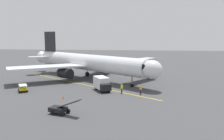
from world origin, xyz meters
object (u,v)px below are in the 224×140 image
at_px(box_truck_starboard_side, 102,84).
at_px(safety_cone_nose_right, 149,75).
at_px(ground_crew_marshaller, 141,90).
at_px(airplane, 87,63).
at_px(ground_crew_wing_walker, 122,89).
at_px(jet_bridge, 138,65).
at_px(baggage_cart_near_nose, 23,88).
at_px(belt_loader_portside, 60,109).
at_px(safety_cone_nose_left, 63,97).

relative_size(box_truck_starboard_side, safety_cone_nose_right, 9.01).
height_order(ground_crew_marshaller, safety_cone_nose_right, ground_crew_marshaller).
xyz_separation_m(airplane, ground_crew_wing_walker, (-9.51, 13.40, -3.12)).
height_order(airplane, ground_crew_marshaller, airplane).
bearing_deg(jet_bridge, airplane, -10.13).
bearing_deg(safety_cone_nose_right, jet_bridge, 69.60).
height_order(baggage_cart_near_nose, belt_loader_portside, belt_loader_portside).
bearing_deg(airplane, ground_crew_wing_walker, 125.35).
distance_m(airplane, box_truck_starboard_side, 13.30).
distance_m(ground_crew_wing_walker, baggage_cart_near_nose, 18.63).
height_order(ground_crew_marshaller, ground_crew_wing_walker, same).
distance_m(belt_loader_portside, safety_cone_nose_left, 7.69).
bearing_deg(airplane, safety_cone_nose_right, -158.76).
bearing_deg(ground_crew_wing_walker, baggage_cart_near_nose, 2.26).
relative_size(belt_loader_portside, safety_cone_nose_right, 8.60).
distance_m(airplane, safety_cone_nose_right, 16.87).
bearing_deg(baggage_cart_near_nose, airplane, -122.78).
xyz_separation_m(ground_crew_wing_walker, safety_cone_nose_left, (9.46, 4.96, -0.61)).
relative_size(baggage_cart_near_nose, belt_loader_portside, 0.62).
height_order(ground_crew_wing_walker, baggage_cart_near_nose, ground_crew_wing_walker).
bearing_deg(belt_loader_portside, jet_bridge, -113.48).
bearing_deg(ground_crew_wing_walker, safety_cone_nose_right, -106.75).
bearing_deg(ground_crew_wing_walker, box_truck_starboard_side, -22.78).
bearing_deg(ground_crew_marshaller, safety_cone_nose_left, 19.04).
bearing_deg(safety_cone_nose_left, safety_cone_nose_right, -122.15).
bearing_deg(jet_bridge, safety_cone_nose_right, -110.40).
distance_m(jet_bridge, safety_cone_nose_right, 9.38).
relative_size(ground_crew_marshaller, box_truck_starboard_side, 0.35).
xyz_separation_m(ground_crew_marshaller, baggage_cart_near_nose, (22.04, 0.22, -0.23)).
relative_size(ground_crew_marshaller, ground_crew_wing_walker, 1.00).
distance_m(ground_crew_marshaller, safety_cone_nose_right, 20.02).
bearing_deg(airplane, ground_crew_marshaller, 132.92).
height_order(baggage_cart_near_nose, safety_cone_nose_right, baggage_cart_near_nose).
height_order(airplane, safety_cone_nose_right, airplane).
xyz_separation_m(ground_crew_marshaller, belt_loader_portside, (10.88, 11.86, -0.17)).
height_order(ground_crew_marshaller, safety_cone_nose_left, ground_crew_marshaller).
bearing_deg(ground_crew_wing_walker, airplane, -54.65).
xyz_separation_m(belt_loader_portside, safety_cone_nose_right, (-13.27, -31.73, -0.44)).
xyz_separation_m(belt_loader_portside, box_truck_starboard_side, (-3.56, -14.01, 0.67)).
bearing_deg(ground_crew_marshaller, jet_bridge, -86.88).
height_order(belt_loader_portside, safety_cone_nose_left, belt_loader_portside).
relative_size(jet_bridge, ground_crew_wing_walker, 6.08).
bearing_deg(jet_bridge, ground_crew_marshaller, 93.12).
height_order(airplane, baggage_cart_near_nose, airplane).
xyz_separation_m(airplane, safety_cone_nose_right, (-15.33, -5.96, -3.73)).
bearing_deg(box_truck_starboard_side, safety_cone_nose_right, -118.73).
bearing_deg(safety_cone_nose_right, box_truck_starboard_side, 61.27).
relative_size(ground_crew_marshaller, belt_loader_portside, 0.36).
bearing_deg(jet_bridge, safety_cone_nose_left, 52.84).
bearing_deg(ground_crew_marshaller, ground_crew_wing_walker, -8.43).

